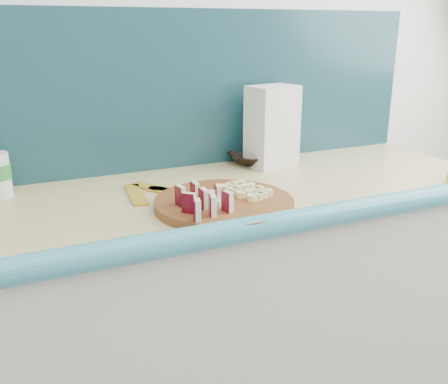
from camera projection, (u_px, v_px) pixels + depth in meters
kitchen_counter at (145, 345)px, 1.48m from camera, size 2.20×0.63×0.91m
backsplash at (108, 94)px, 1.51m from camera, size 2.20×0.02×0.50m
cutting_board at (224, 203)px, 1.29m from camera, size 0.45×0.45×0.02m
apple_wedges at (203, 200)px, 1.20m from camera, size 0.11×0.16×0.05m
apple_chunks at (217, 198)px, 1.26m from camera, size 0.06×0.06×0.02m
banana_slices at (246, 190)px, 1.33m from camera, size 0.12×0.15×0.02m
brown_bowl at (253, 158)px, 1.70m from camera, size 0.19×0.19×0.04m
flour_bag at (272, 126)px, 1.64m from camera, size 0.17×0.14×0.26m
banana_peel at (158, 191)px, 1.41m from camera, size 0.24×0.20×0.01m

